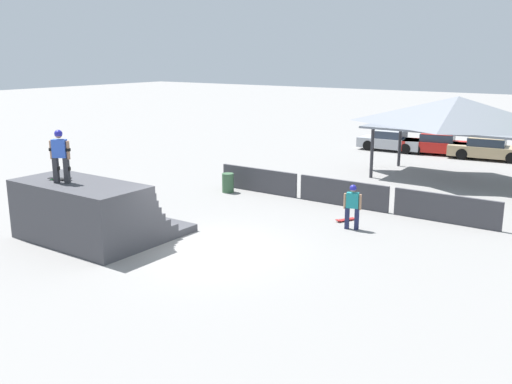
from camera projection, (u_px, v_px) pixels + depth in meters
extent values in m
plane|color=gray|center=(204.00, 250.00, 17.85)|extent=(160.00, 160.00, 0.00)
cube|color=#424247|center=(106.00, 231.00, 19.44)|extent=(4.64, 4.13, 0.25)
cube|color=#424247|center=(95.00, 227.00, 19.00)|extent=(4.64, 3.17, 0.25)
cube|color=#424247|center=(90.00, 221.00, 18.80)|extent=(4.64, 2.82, 0.25)
cube|color=#424247|center=(86.00, 215.00, 18.65)|extent=(4.64, 2.59, 0.25)
cube|color=#424247|center=(84.00, 208.00, 18.52)|extent=(4.64, 2.42, 0.25)
cube|color=#424247|center=(82.00, 201.00, 18.42)|extent=(4.64, 2.30, 0.25)
cube|color=#424247|center=(80.00, 194.00, 18.33)|extent=(4.64, 2.22, 0.25)
cube|color=#424247|center=(79.00, 187.00, 18.25)|extent=(4.64, 2.17, 0.25)
cylinder|color=silver|center=(105.00, 178.00, 19.08)|extent=(4.55, 0.07, 0.07)
cube|color=#2D2D33|center=(67.00, 170.00, 18.11)|extent=(0.21, 0.21, 0.82)
cube|color=black|center=(67.00, 169.00, 18.13)|extent=(0.24, 0.21, 0.12)
cube|color=#2D2D33|center=(56.00, 170.00, 18.16)|extent=(0.21, 0.21, 0.82)
cube|color=black|center=(56.00, 168.00, 18.17)|extent=(0.24, 0.21, 0.12)
cube|color=blue|center=(60.00, 148.00, 17.97)|extent=(0.50, 0.41, 0.58)
cylinder|color=#A87A5B|center=(68.00, 150.00, 17.94)|extent=(0.15, 0.15, 0.58)
cylinder|color=black|center=(68.00, 150.00, 17.94)|extent=(0.22, 0.22, 0.09)
cylinder|color=#A87A5B|center=(51.00, 150.00, 18.01)|extent=(0.15, 0.15, 0.58)
cylinder|color=black|center=(51.00, 149.00, 18.01)|extent=(0.22, 0.22, 0.09)
sphere|color=#A87A5B|center=(58.00, 135.00, 17.86)|extent=(0.23, 0.23, 0.23)
sphere|color=#232399|center=(58.00, 134.00, 17.86)|extent=(0.25, 0.25, 0.25)
cylinder|color=green|center=(67.00, 179.00, 18.63)|extent=(0.06, 0.05, 0.05)
cylinder|color=green|center=(65.00, 180.00, 18.49)|extent=(0.06, 0.05, 0.05)
cylinder|color=green|center=(54.00, 179.00, 18.73)|extent=(0.06, 0.05, 0.05)
cylinder|color=green|center=(52.00, 179.00, 18.60)|extent=(0.06, 0.05, 0.05)
cube|color=black|center=(60.00, 178.00, 18.60)|extent=(0.78, 0.47, 0.02)
cube|color=black|center=(69.00, 178.00, 18.52)|extent=(0.16, 0.22, 0.02)
cube|color=#1E2347|center=(347.00, 218.00, 19.98)|extent=(0.18, 0.18, 0.77)
cube|color=#1E2347|center=(357.00, 219.00, 19.87)|extent=(0.18, 0.18, 0.77)
cube|color=teal|center=(353.00, 200.00, 19.77)|extent=(0.46, 0.31, 0.55)
cylinder|color=#A87A5B|center=(345.00, 201.00, 19.86)|extent=(0.13, 0.13, 0.55)
cylinder|color=#A87A5B|center=(360.00, 202.00, 19.69)|extent=(0.13, 0.13, 0.55)
sphere|color=#A87A5B|center=(353.00, 189.00, 19.67)|extent=(0.21, 0.21, 0.21)
sphere|color=#232399|center=(353.00, 188.00, 19.66)|extent=(0.24, 0.24, 0.24)
cylinder|color=red|center=(342.00, 222.00, 20.81)|extent=(0.05, 0.06, 0.05)
cylinder|color=red|center=(339.00, 221.00, 20.93)|extent=(0.05, 0.06, 0.05)
cylinder|color=red|center=(352.00, 220.00, 21.03)|extent=(0.05, 0.06, 0.05)
cylinder|color=red|center=(350.00, 219.00, 21.15)|extent=(0.05, 0.06, 0.05)
cube|color=#B22323|center=(346.00, 219.00, 20.97)|extent=(0.52, 0.78, 0.02)
cube|color=#B22323|center=(338.00, 220.00, 20.80)|extent=(0.22, 0.17, 0.02)
cube|color=#3D3D42|center=(259.00, 180.00, 25.30)|extent=(3.90, 0.12, 1.05)
cube|color=#3D3D42|center=(343.00, 193.00, 22.98)|extent=(3.90, 0.12, 1.05)
cube|color=#3D3D42|center=(446.00, 209.00, 20.67)|extent=(3.90, 0.12, 1.05)
cylinder|color=#2D2D33|center=(372.00, 153.00, 28.03)|extent=(0.16, 0.16, 2.46)
cylinder|color=#2D2D33|center=(400.00, 144.00, 30.94)|extent=(0.16, 0.16, 2.46)
cube|color=slate|center=(456.00, 129.00, 27.25)|extent=(8.12, 4.30, 0.10)
pyramid|color=slate|center=(458.00, 112.00, 27.07)|extent=(7.96, 4.22, 1.48)
cylinder|color=#385B3D|center=(228.00, 183.00, 25.25)|extent=(0.52, 0.52, 0.85)
cube|color=#A8AAAF|center=(391.00, 143.00, 36.15)|extent=(4.06, 1.88, 0.62)
cube|color=#283342|center=(390.00, 134.00, 36.08)|extent=(1.91, 1.52, 0.46)
cube|color=#A8AAAF|center=(390.00, 131.00, 36.03)|extent=(1.82, 1.48, 0.04)
cylinder|color=black|center=(414.00, 145.00, 36.19)|extent=(0.65, 0.23, 0.64)
cylinder|color=black|center=(406.00, 149.00, 34.91)|extent=(0.65, 0.23, 0.64)
cylinder|color=black|center=(377.00, 142.00, 37.47)|extent=(0.65, 0.23, 0.64)
cylinder|color=black|center=(368.00, 145.00, 36.19)|extent=(0.65, 0.23, 0.64)
cube|color=red|center=(439.00, 146.00, 34.82)|extent=(4.42, 2.45, 0.62)
cube|color=#283342|center=(438.00, 137.00, 34.74)|extent=(2.16, 1.79, 0.46)
cube|color=red|center=(438.00, 134.00, 34.69)|extent=(2.07, 1.74, 0.04)
cylinder|color=black|center=(462.00, 148.00, 35.04)|extent=(0.67, 0.31, 0.64)
cylinder|color=black|center=(459.00, 152.00, 33.63)|extent=(0.67, 0.31, 0.64)
cylinder|color=black|center=(419.00, 146.00, 36.09)|extent=(0.67, 0.31, 0.64)
cylinder|color=black|center=(415.00, 149.00, 34.68)|extent=(0.67, 0.31, 0.64)
cube|color=tan|center=(488.00, 151.00, 33.06)|extent=(4.54, 2.20, 0.62)
cube|color=#283342|center=(487.00, 142.00, 32.99)|extent=(2.18, 1.65, 0.46)
cube|color=tan|center=(487.00, 138.00, 32.93)|extent=(2.08, 1.60, 0.04)
cylinder|color=black|center=(512.00, 158.00, 31.83)|extent=(0.66, 0.27, 0.64)
cylinder|color=black|center=(466.00, 150.00, 34.37)|extent=(0.66, 0.27, 0.64)
cylinder|color=black|center=(462.00, 154.00, 33.06)|extent=(0.66, 0.27, 0.64)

